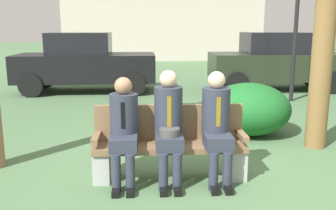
{
  "coord_description": "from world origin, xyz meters",
  "views": [
    {
      "loc": [
        -0.65,
        -4.52,
        1.86
      ],
      "look_at": [
        -0.38,
        0.22,
        0.85
      ],
      "focal_mm": 39.77,
      "sensor_mm": 36.0,
      "label": 1
    }
  ],
  "objects_px": {
    "park_bench": "(170,145)",
    "parked_car_near": "(85,63)",
    "shrub_near_bench": "(249,109)",
    "parked_car_far": "(276,62)",
    "seated_man_right": "(217,121)",
    "street_lamp": "(296,19)",
    "seated_man_middle": "(169,122)",
    "seated_man_left": "(124,125)"
  },
  "relations": [
    {
      "from": "park_bench",
      "to": "seated_man_right",
      "type": "height_order",
      "value": "seated_man_right"
    },
    {
      "from": "seated_man_right",
      "to": "street_lamp",
      "type": "height_order",
      "value": "street_lamp"
    },
    {
      "from": "park_bench",
      "to": "parked_car_near",
      "type": "xyz_separation_m",
      "value": [
        -2.04,
        6.32,
        0.42
      ]
    },
    {
      "from": "seated_man_right",
      "to": "parked_car_far",
      "type": "bearing_deg",
      "value": 65.33
    },
    {
      "from": "parked_car_far",
      "to": "seated_man_right",
      "type": "bearing_deg",
      "value": -114.67
    },
    {
      "from": "street_lamp",
      "to": "seated_man_middle",
      "type": "bearing_deg",
      "value": -125.26
    },
    {
      "from": "seated_man_left",
      "to": "parked_car_far",
      "type": "distance_m",
      "value": 7.65
    },
    {
      "from": "park_bench",
      "to": "street_lamp",
      "type": "xyz_separation_m",
      "value": [
        3.36,
        4.65,
        1.6
      ]
    },
    {
      "from": "parked_car_near",
      "to": "parked_car_far",
      "type": "relative_size",
      "value": 1.0
    },
    {
      "from": "seated_man_left",
      "to": "seated_man_right",
      "type": "distance_m",
      "value": 1.11
    },
    {
      "from": "park_bench",
      "to": "seated_man_right",
      "type": "bearing_deg",
      "value": -12.25
    },
    {
      "from": "street_lamp",
      "to": "shrub_near_bench",
      "type": "bearing_deg",
      "value": -123.37
    },
    {
      "from": "shrub_near_bench",
      "to": "seated_man_right",
      "type": "bearing_deg",
      "value": -115.64
    },
    {
      "from": "parked_car_near",
      "to": "street_lamp",
      "type": "xyz_separation_m",
      "value": [
        5.4,
        -1.67,
        1.19
      ]
    },
    {
      "from": "park_bench",
      "to": "parked_car_near",
      "type": "relative_size",
      "value": 0.47
    },
    {
      "from": "park_bench",
      "to": "parked_car_far",
      "type": "bearing_deg",
      "value": 60.91
    },
    {
      "from": "shrub_near_bench",
      "to": "parked_car_far",
      "type": "relative_size",
      "value": 0.37
    },
    {
      "from": "seated_man_left",
      "to": "seated_man_right",
      "type": "xyz_separation_m",
      "value": [
        1.11,
        0.01,
        0.03
      ]
    },
    {
      "from": "parked_car_far",
      "to": "seated_man_middle",
      "type": "bearing_deg",
      "value": -118.73
    },
    {
      "from": "seated_man_left",
      "to": "shrub_near_bench",
      "type": "relative_size",
      "value": 0.88
    },
    {
      "from": "seated_man_right",
      "to": "parked_car_far",
      "type": "relative_size",
      "value": 0.34
    },
    {
      "from": "seated_man_right",
      "to": "shrub_near_bench",
      "type": "height_order",
      "value": "seated_man_right"
    },
    {
      "from": "seated_man_left",
      "to": "seated_man_right",
      "type": "bearing_deg",
      "value": 0.31
    },
    {
      "from": "seated_man_right",
      "to": "parked_car_near",
      "type": "height_order",
      "value": "parked_car_near"
    },
    {
      "from": "shrub_near_bench",
      "to": "park_bench",
      "type": "bearing_deg",
      "value": -129.47
    },
    {
      "from": "shrub_near_bench",
      "to": "street_lamp",
      "type": "relative_size",
      "value": 0.44
    },
    {
      "from": "parked_car_near",
      "to": "street_lamp",
      "type": "relative_size",
      "value": 1.2
    },
    {
      "from": "shrub_near_bench",
      "to": "parked_car_far",
      "type": "distance_m",
      "value": 5.0
    },
    {
      "from": "seated_man_left",
      "to": "seated_man_right",
      "type": "height_order",
      "value": "seated_man_right"
    },
    {
      "from": "shrub_near_bench",
      "to": "parked_car_near",
      "type": "height_order",
      "value": "parked_car_near"
    },
    {
      "from": "seated_man_middle",
      "to": "seated_man_right",
      "type": "distance_m",
      "value": 0.58
    },
    {
      "from": "shrub_near_bench",
      "to": "parked_car_far",
      "type": "xyz_separation_m",
      "value": [
        2.05,
        4.54,
        0.39
      ]
    },
    {
      "from": "park_bench",
      "to": "seated_man_right",
      "type": "relative_size",
      "value": 1.39
    },
    {
      "from": "parked_car_far",
      "to": "street_lamp",
      "type": "bearing_deg",
      "value": -95.72
    },
    {
      "from": "seated_man_left",
      "to": "street_lamp",
      "type": "distance_m",
      "value": 6.31
    },
    {
      "from": "parked_car_near",
      "to": "park_bench",
      "type": "bearing_deg",
      "value": -72.13
    },
    {
      "from": "park_bench",
      "to": "seated_man_right",
      "type": "xyz_separation_m",
      "value": [
        0.56,
        -0.12,
        0.32
      ]
    },
    {
      "from": "shrub_near_bench",
      "to": "street_lamp",
      "type": "xyz_separation_m",
      "value": [
        1.88,
        2.85,
        1.57
      ]
    },
    {
      "from": "seated_man_right",
      "to": "shrub_near_bench",
      "type": "relative_size",
      "value": 0.92
    },
    {
      "from": "seated_man_left",
      "to": "parked_car_far",
      "type": "bearing_deg",
      "value": 57.76
    },
    {
      "from": "seated_man_right",
      "to": "shrub_near_bench",
      "type": "xyz_separation_m",
      "value": [
        0.92,
        1.92,
        -0.29
      ]
    },
    {
      "from": "seated_man_middle",
      "to": "parked_car_far",
      "type": "relative_size",
      "value": 0.35
    }
  ]
}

